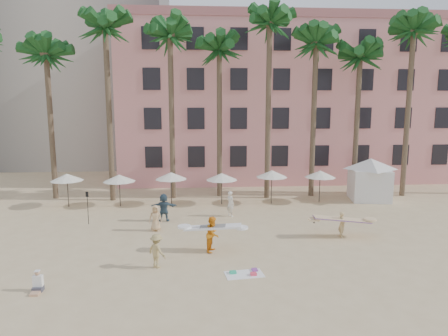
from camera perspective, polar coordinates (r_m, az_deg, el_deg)
name	(u,v)px	position (r m, az deg, el deg)	size (l,w,h in m)	color
ground	(257,267)	(20.43, 4.79, -13.86)	(120.00, 120.00, 0.00)	#D1B789
pink_hotel	(286,103)	(45.66, 8.79, 9.12)	(35.00, 14.00, 16.00)	#D98A84
palm_row	(238,42)	(34.11, 2.02, 17.60)	(44.40, 5.40, 16.30)	brown
umbrella_row	(196,176)	(31.58, -3.96, -1.14)	(22.50, 2.70, 2.73)	#332B23
cabana	(370,175)	(35.34, 20.12, -1.01)	(5.17, 5.17, 3.50)	silver
beach_towel	(245,273)	(19.58, 3.03, -14.81)	(1.92, 1.23, 0.14)	white
carrier_yellow	(342,222)	(25.27, 16.49, -7.43)	(3.43, 0.95, 1.58)	tan
carrier_white	(213,233)	(21.98, -1.62, -9.26)	(3.17, 1.13, 1.95)	orange
beachgoers	(170,218)	(25.45, -7.69, -7.05)	(5.93, 9.76, 1.93)	tan
paddle	(88,204)	(28.10, -18.91, -4.85)	(0.18, 0.04, 2.23)	black
seated_man	(38,284)	(19.55, -25.09, -14.84)	(0.41, 0.71, 0.92)	#3F3F4C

